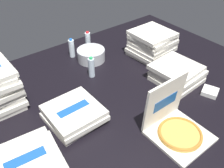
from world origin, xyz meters
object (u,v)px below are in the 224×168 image
open_pizza_box (176,125)px  ice_bucket (91,55)px  pizza_stack_left_near (177,73)px  water_bottle_0 (91,67)px  napkin_pile (210,92)px  water_bottle_1 (88,41)px  pizza_stack_right_near (74,114)px  pizza_stack_left_far (30,164)px  pizza_stack_right_mid (152,44)px  water_bottle_2 (72,48)px

open_pizza_box → ice_bucket: 1.19m
pizza_stack_left_near → ice_bucket: (-0.42, 0.78, -0.02)m
ice_bucket → water_bottle_0: water_bottle_0 is taller
ice_bucket → napkin_pile: size_ratio=2.23×
open_pizza_box → water_bottle_0: open_pizza_box is taller
ice_bucket → water_bottle_1: 0.25m
pizza_stack_left_near → ice_bucket: 0.89m
pizza_stack_left_near → napkin_pile: (0.08, -0.31, -0.06)m
pizza_stack_left_near → water_bottle_0: 0.79m
pizza_stack_right_near → water_bottle_1: 1.10m
pizza_stack_left_far → open_pizza_box: bearing=-20.2°
water_bottle_0 → pizza_stack_left_near: bearing=-42.7°
open_pizza_box → pizza_stack_right_mid: bearing=53.9°
ice_bucket → water_bottle_1: water_bottle_1 is taller
water_bottle_1 → pizza_stack_right_near: bearing=-128.9°
water_bottle_0 → water_bottle_1: bearing=60.2°
pizza_stack_left_near → pizza_stack_right_mid: (0.14, 0.47, 0.06)m
pizza_stack_left_far → water_bottle_2: water_bottle_2 is taller
pizza_stack_left_far → pizza_stack_right_near: same height
pizza_stack_left_far → pizza_stack_left_near: size_ratio=1.03×
pizza_stack_right_mid → water_bottle_1: (-0.45, 0.53, -0.04)m
pizza_stack_right_mid → pizza_stack_left_far: bearing=-161.4°
pizza_stack_left_far → napkin_pile: (1.53, -0.24, -0.04)m
pizza_stack_left_far → pizza_stack_right_near: bearing=25.4°
ice_bucket → pizza_stack_right_near: bearing=-132.5°
pizza_stack_right_near → pizza_stack_right_mid: 1.19m
pizza_stack_left_near → water_bottle_2: size_ratio=2.06×
pizza_stack_right_near → water_bottle_2: (0.47, 0.82, 0.04)m
pizza_stack_right_mid → water_bottle_1: 0.70m
water_bottle_1 → pizza_stack_left_far: bearing=-136.7°
pizza_stack_left_far → pizza_stack_left_near: bearing=2.6°
pizza_stack_left_far → napkin_pile: bearing=-9.1°
pizza_stack_right_mid → ice_bucket: size_ratio=1.51×
open_pizza_box → pizza_stack_right_mid: open_pizza_box is taller
pizza_stack_right_near → napkin_pile: pizza_stack_right_near is taller
pizza_stack_right_mid → water_bottle_0: 0.72m
pizza_stack_right_near → pizza_stack_right_mid: (1.14, 0.32, 0.08)m
pizza_stack_right_mid → water_bottle_0: pizza_stack_right_mid is taller
pizza_stack_right_near → water_bottle_1: bearing=51.1°
pizza_stack_left_near → water_bottle_0: water_bottle_0 is taller
ice_bucket → water_bottle_1: size_ratio=1.39×
pizza_stack_right_near → water_bottle_1: (0.69, 0.86, 0.04)m
pizza_stack_left_far → pizza_stack_left_near: (1.45, 0.07, 0.02)m
pizza_stack_right_mid → water_bottle_1: bearing=130.3°
pizza_stack_left_near → napkin_pile: size_ratio=3.31×
pizza_stack_left_near → napkin_pile: bearing=-75.5°
pizza_stack_left_far → water_bottle_1: bearing=43.3°
open_pizza_box → ice_bucket: bearing=86.1°
open_pizza_box → pizza_stack_left_near: open_pizza_box is taller
ice_bucket → napkin_pile: 1.20m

